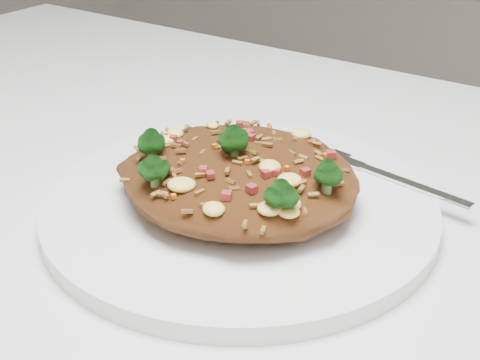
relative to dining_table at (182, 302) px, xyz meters
name	(u,v)px	position (x,y,z in m)	size (l,w,h in m)	color
dining_table	(182,302)	(0.00, 0.00, 0.00)	(1.20, 0.80, 0.75)	silver
plate	(240,206)	(0.04, 0.02, 0.10)	(0.29, 0.29, 0.01)	white
fried_rice	(240,167)	(0.04, 0.02, 0.13)	(0.18, 0.17, 0.06)	brown
fork	(385,175)	(0.12, 0.11, 0.11)	(0.16, 0.04, 0.00)	silver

